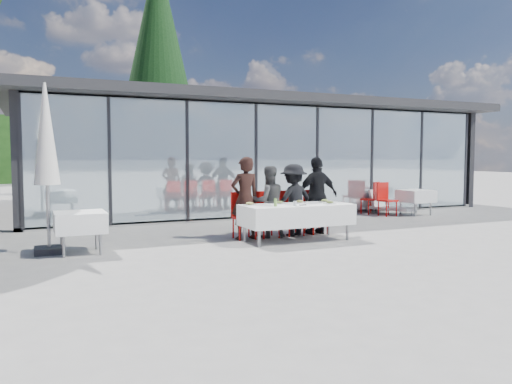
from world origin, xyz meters
TOP-DOWN VIEW (x-y plane):
  - ground at (0.00, 0.00)m, footprint 90.00×90.00m
  - pavilion at (2.00, 8.16)m, footprint 14.80×8.80m
  - treeline at (-2.00, 28.00)m, footprint 62.50×2.00m
  - dining_table at (0.32, 0.41)m, footprint 2.26×0.96m
  - diner_a at (-0.56, 1.04)m, footprint 0.66×0.66m
  - diner_chair_a at (-0.56, 1.16)m, footprint 0.44×0.44m
  - diner_b at (-0.02, 1.04)m, footprint 0.82×0.82m
  - diner_chair_b at (-0.02, 1.16)m, footprint 0.44×0.44m
  - diner_c at (0.59, 1.04)m, footprint 1.16×1.16m
  - diner_chair_c at (0.59, 1.16)m, footprint 0.44×0.44m
  - diner_d at (1.18, 1.04)m, footprint 1.01×1.01m
  - diner_chair_d at (1.18, 1.16)m, footprint 0.44×0.44m
  - plate_a at (-0.65, 0.60)m, footprint 0.28×0.28m
  - plate_b at (0.01, 0.60)m, footprint 0.28×0.28m
  - plate_c at (0.50, 0.61)m, footprint 0.28×0.28m
  - plate_d at (1.09, 0.58)m, footprint 0.28×0.28m
  - plate_extra at (0.98, 0.20)m, footprint 0.28×0.28m
  - juice_bottle at (-0.27, 0.21)m, footprint 0.06×0.06m
  - drinking_glasses at (0.11, 0.11)m, footprint 0.07×0.07m
  - folded_eyeglasses at (0.33, 0.18)m, footprint 0.14×0.03m
  - spare_table_left at (-3.82, 0.82)m, footprint 0.86×0.86m
  - spare_table_right at (5.77, 3.01)m, footprint 0.86×0.86m
  - spare_chair_a at (4.79, 3.19)m, footprint 0.49×0.49m
  - spare_chair_b at (4.69, 3.64)m, footprint 0.60×0.60m
  - market_umbrella at (-4.34, 1.03)m, footprint 0.50×0.50m
  - lounger at (5.19, 3.55)m, footprint 1.00×1.45m
  - conifer_tree at (0.50, 13.00)m, footprint 4.00×4.00m

SIDE VIEW (x-z plane):
  - ground at x=0.00m, z-range 0.00..0.00m
  - lounger at x=5.19m, z-range -0.10..0.62m
  - diner_chair_a at x=-0.56m, z-range 0.05..1.03m
  - diner_chair_b at x=-0.02m, z-range 0.05..1.03m
  - diner_chair_c at x=0.59m, z-range 0.05..1.03m
  - diner_chair_d at x=1.18m, z-range 0.05..1.03m
  - spare_chair_a at x=4.79m, z-range 0.05..1.03m
  - spare_chair_b at x=4.69m, z-range 0.05..1.03m
  - dining_table at x=0.32m, z-range 0.16..0.91m
  - spare_table_left at x=-3.82m, z-range 0.18..0.92m
  - spare_table_right at x=5.77m, z-range 0.18..0.92m
  - folded_eyeglasses at x=0.33m, z-range 0.75..0.76m
  - diner_b at x=-0.02m, z-range 0.00..1.52m
  - plate_a at x=-0.65m, z-range 0.74..0.81m
  - plate_b at x=0.01m, z-range 0.74..0.81m
  - plate_c at x=0.50m, z-range 0.74..0.81m
  - plate_d at x=1.09m, z-range 0.74..0.81m
  - plate_extra at x=0.98m, z-range 0.74..0.81m
  - diner_c at x=0.59m, z-range 0.00..1.56m
  - drinking_glasses at x=0.11m, z-range 0.75..0.85m
  - juice_bottle at x=-0.27m, z-range 0.75..0.90m
  - diner_d at x=1.18m, z-range 0.00..1.71m
  - diner_a at x=-0.56m, z-range 0.00..1.72m
  - market_umbrella at x=-4.34m, z-range 0.43..3.43m
  - pavilion at x=2.00m, z-range 0.43..3.87m
  - treeline at x=-2.00m, z-range 0.00..4.40m
  - conifer_tree at x=0.50m, z-range 0.74..11.24m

